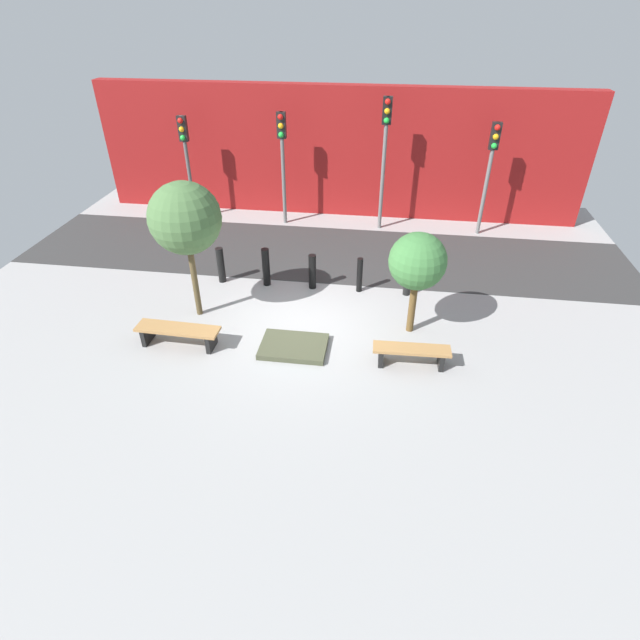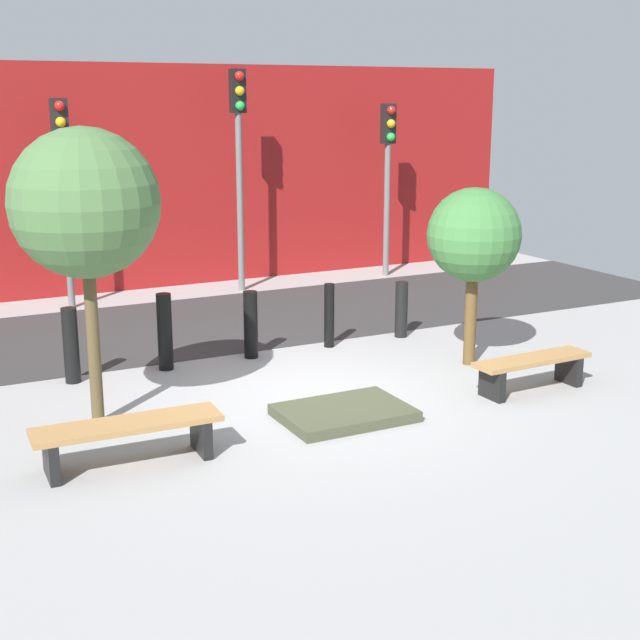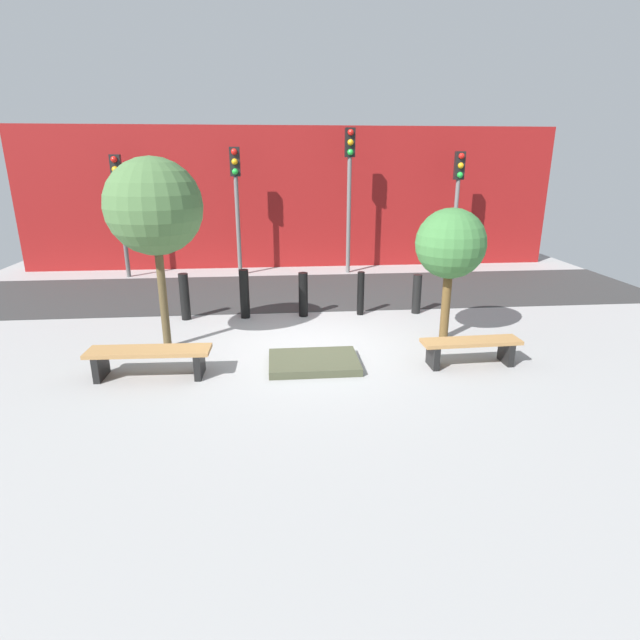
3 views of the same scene
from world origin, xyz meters
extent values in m
plane|color=#959595|center=(0.00, 0.00, 0.00)|extent=(18.00, 18.00, 0.00)
cube|color=#303030|center=(0.00, 3.99, 0.01)|extent=(18.00, 3.74, 0.01)
cube|color=maroon|center=(0.00, 7.36, 2.10)|extent=(16.20, 0.50, 4.19)
cube|color=black|center=(-3.31, -1.06, 0.20)|extent=(0.12, 0.48, 0.40)
cube|color=black|center=(-1.80, -1.11, 0.20)|extent=(0.12, 0.48, 0.40)
cube|color=#9E7242|center=(-2.56, -1.09, 0.43)|extent=(1.88, 0.54, 0.06)
cube|color=black|center=(1.93, -1.11, 0.19)|extent=(0.11, 0.40, 0.38)
cube|color=black|center=(3.18, -1.07, 0.19)|extent=(0.11, 0.40, 0.38)
cube|color=#9E7242|center=(2.56, -1.09, 0.41)|extent=(1.63, 0.45, 0.06)
cube|color=#424531|center=(0.00, -0.89, 0.06)|extent=(1.46, 1.04, 0.12)
cylinder|color=#4E4027|center=(-2.56, 0.21, 1.02)|extent=(0.14, 0.14, 2.04)
sphere|color=#46693B|center=(-2.56, 0.21, 2.49)|extent=(1.61, 1.61, 1.61)
cylinder|color=brown|center=(2.56, 0.21, 0.73)|extent=(0.16, 0.16, 1.45)
sphere|color=#3A7038|center=(2.56, 0.21, 1.80)|extent=(1.26, 1.26, 1.26)
cylinder|color=black|center=(-2.49, 1.87, 0.49)|extent=(0.20, 0.20, 0.99)
cylinder|color=black|center=(-1.24, 1.87, 0.52)|extent=(0.20, 0.20, 1.05)
cylinder|color=black|center=(0.00, 1.87, 0.48)|extent=(0.20, 0.20, 0.96)
cylinder|color=black|center=(1.24, 1.87, 0.47)|extent=(0.15, 0.15, 0.95)
cylinder|color=black|center=(2.49, 1.87, 0.43)|extent=(0.19, 0.19, 0.86)
cylinder|color=#606060|center=(-1.60, 6.16, 1.78)|extent=(0.12, 0.12, 3.57)
cube|color=black|center=(-1.60, 6.16, 3.18)|extent=(0.28, 0.16, 0.78)
sphere|color=red|center=(-1.60, 6.05, 3.44)|extent=(0.17, 0.17, 0.17)
sphere|color=orange|center=(-1.60, 6.05, 3.18)|extent=(0.17, 0.17, 0.17)
sphere|color=green|center=(-1.60, 6.05, 2.92)|extent=(0.17, 0.17, 0.17)
cylinder|color=slate|center=(1.60, 6.16, 2.04)|extent=(0.12, 0.12, 4.08)
cube|color=black|center=(1.60, 6.16, 3.69)|extent=(0.28, 0.16, 0.78)
sphere|color=red|center=(1.60, 6.05, 3.95)|extent=(0.17, 0.17, 0.17)
sphere|color=orange|center=(1.60, 6.05, 3.69)|extent=(0.17, 0.17, 0.17)
sphere|color=green|center=(1.60, 6.05, 3.43)|extent=(0.17, 0.17, 0.17)
cylinder|color=slate|center=(4.80, 6.16, 1.73)|extent=(0.12, 0.12, 3.46)
cube|color=black|center=(4.80, 6.16, 3.07)|extent=(0.28, 0.16, 0.78)
sphere|color=red|center=(4.80, 6.05, 3.33)|extent=(0.17, 0.17, 0.17)
sphere|color=orange|center=(4.80, 6.05, 3.07)|extent=(0.17, 0.17, 0.17)
sphere|color=green|center=(4.80, 6.05, 2.81)|extent=(0.17, 0.17, 0.17)
camera|label=1|loc=(1.82, -9.59, 6.68)|focal=28.00mm
camera|label=2|loc=(-4.62, -9.35, 3.58)|focal=50.00mm
camera|label=3|loc=(-0.60, -8.43, 3.22)|focal=28.00mm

